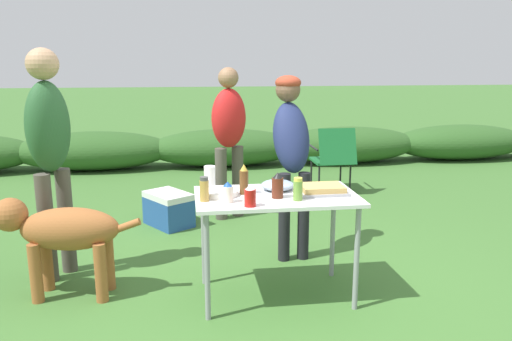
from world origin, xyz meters
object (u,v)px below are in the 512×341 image
Objects in this scene: mayo_bottle at (228,192)px; standing_person_in_dark_puffer at (229,130)px; plate_stack at (220,193)px; food_tray at (322,189)px; standing_person_in_olive_jacket at (49,142)px; camp_chair_green_behind_table at (333,156)px; relish_jar at (298,189)px; folding_table at (276,206)px; cooler_box at (169,209)px; paper_cup_stack at (210,177)px; standing_person_in_red_jacket at (291,143)px; mixing_bowl at (278,185)px; dog at (61,232)px; bbq_sauce_bottle at (278,186)px; beer_bottle at (244,180)px; spice_jar at (204,189)px; ketchup_bottle at (250,196)px.

standing_person_in_dark_puffer is (0.19, 2.01, 0.13)m from mayo_bottle.
standing_person_in_dark_puffer is at bearing 82.99° from plate_stack.
standing_person_in_olive_jacket is at bearing 163.31° from food_tray.
mayo_bottle is 1.45m from standing_person_in_olive_jacket.
standing_person_in_dark_puffer is at bearing 84.67° from mayo_bottle.
camp_chair_green_behind_table reaches higher than plate_stack.
mayo_bottle is at bearing 177.61° from relish_jar.
folding_table is 1.93m from cooler_box.
cooler_box is (-0.35, 1.45, -0.65)m from paper_cup_stack.
standing_person_in_red_jacket is 1.82× the size of camp_chair_green_behind_table.
food_tray is 1.40× the size of mixing_bowl.
dog is at bearing 162.86° from mayo_bottle.
food_tray is at bearing -17.05° from paper_cup_stack.
standing_person_in_dark_puffer is (0.23, 1.84, 0.18)m from plate_stack.
bbq_sauce_bottle is 0.30× the size of cooler_box.
food_tray is at bearing -6.07° from beer_bottle.
mixing_bowl is 0.15× the size of standing_person_in_red_jacket.
bbq_sauce_bottle is 0.25m from beer_bottle.
folding_table is 0.52m from spice_jar.
mayo_bottle is at bearing -118.45° from camp_chair_green_behind_table.
camp_chair_green_behind_table is (0.91, 2.72, -0.30)m from food_tray.
bbq_sauce_bottle is (-0.04, -0.20, 0.05)m from mixing_bowl.
paper_cup_stack is 0.79× the size of beer_bottle.
standing_person_in_red_jacket is at bearing 69.96° from mixing_bowl.
bbq_sauce_bottle is 1.27× the size of mayo_bottle.
food_tray is 1.34× the size of plate_stack.
camp_chair_green_behind_table is at bearing 65.24° from mixing_bowl.
mayo_bottle is 0.13× the size of dog.
mixing_bowl is at bearing 16.60° from beer_bottle.
folding_table is 8.09× the size of mayo_bottle.
mixing_bowl is 2.87m from camp_chair_green_behind_table.
paper_cup_stack is 0.20× the size of camp_chair_green_behind_table.
folding_table is 0.17m from mixing_bowl.
mayo_bottle is 0.65× the size of beer_bottle.
ketchup_bottle is at bearing -30.01° from spice_jar.
camp_chair_green_behind_table reaches higher than dog.
standing_person_in_olive_jacket is 1.60× the size of dog.
spice_jar is at bearing 149.99° from ketchup_bottle.
cooler_box is (-2.02, -1.04, -0.30)m from camp_chair_green_behind_table.
dog is (-1.26, 0.16, -0.36)m from beer_bottle.
mayo_bottle is 0.17m from ketchup_bottle.
cooler_box is at bearing -18.11° from dog.
mixing_bowl is 0.48m from paper_cup_stack.
cooler_box is (-1.05, 0.94, -0.80)m from standing_person_in_red_jacket.
mixing_bowl reaches higher than folding_table.
food_tray reaches higher than folding_table.
mixing_bowl is at bearing 35.25° from mayo_bottle.
food_tray is 0.26m from relish_jar.
folding_table reaches higher than cooler_box.
relish_jar reaches higher than folding_table.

